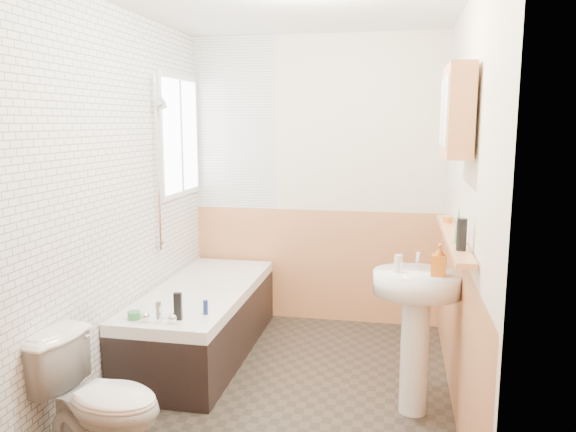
{
  "coord_description": "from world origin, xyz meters",
  "views": [
    {
      "loc": [
        0.71,
        -3.45,
        1.76
      ],
      "look_at": [
        0.0,
        0.15,
        1.15
      ],
      "focal_mm": 35.0,
      "sensor_mm": 36.0,
      "label": 1
    }
  ],
  "objects_px": {
    "medicine_cabinet": "(457,112)",
    "toilet": "(100,403)",
    "pine_shelf": "(453,237)",
    "bathtub": "(203,319)",
    "sink": "(416,313)"
  },
  "relations": [
    {
      "from": "bathtub",
      "to": "medicine_cabinet",
      "type": "bearing_deg",
      "value": -21.08
    },
    {
      "from": "pine_shelf",
      "to": "medicine_cabinet",
      "type": "xyz_separation_m",
      "value": [
        -0.03,
        -0.15,
        0.73
      ]
    },
    {
      "from": "bathtub",
      "to": "medicine_cabinet",
      "type": "xyz_separation_m",
      "value": [
        1.74,
        -0.67,
        1.55
      ]
    },
    {
      "from": "sink",
      "to": "toilet",
      "type": "bearing_deg",
      "value": -145.41
    },
    {
      "from": "toilet",
      "to": "bathtub",
      "type": "bearing_deg",
      "value": 8.71
    },
    {
      "from": "bathtub",
      "to": "sink",
      "type": "height_order",
      "value": "sink"
    },
    {
      "from": "pine_shelf",
      "to": "medicine_cabinet",
      "type": "distance_m",
      "value": 0.74
    },
    {
      "from": "toilet",
      "to": "pine_shelf",
      "type": "distance_m",
      "value": 2.16
    },
    {
      "from": "pine_shelf",
      "to": "toilet",
      "type": "bearing_deg",
      "value": -152.47
    },
    {
      "from": "bathtub",
      "to": "sink",
      "type": "distance_m",
      "value": 1.72
    },
    {
      "from": "toilet",
      "to": "pine_shelf",
      "type": "xyz_separation_m",
      "value": [
        1.8,
        0.94,
        0.75
      ]
    },
    {
      "from": "medicine_cabinet",
      "to": "toilet",
      "type": "bearing_deg",
      "value": -155.92
    },
    {
      "from": "sink",
      "to": "medicine_cabinet",
      "type": "relative_size",
      "value": 1.82
    },
    {
      "from": "sink",
      "to": "medicine_cabinet",
      "type": "distance_m",
      "value": 1.2
    },
    {
      "from": "bathtub",
      "to": "medicine_cabinet",
      "type": "distance_m",
      "value": 2.42
    }
  ]
}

